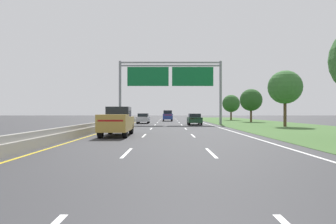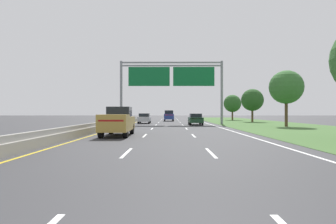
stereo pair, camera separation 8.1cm
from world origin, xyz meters
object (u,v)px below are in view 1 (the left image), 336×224
object	(u,v)px
car_blue_centre_lane_suv	(169,115)
roadside_tree_distant	(232,104)
pickup_truck_gold	(118,122)
car_darkgreen_right_lane_sedan	(195,119)
overhead_sign_gantry	(171,79)
roadside_tree_mid	(286,87)
roadside_tree_far	(252,100)
car_silver_left_lane_sedan	(144,118)

from	to	relation	value
car_blue_centre_lane_suv	roadside_tree_distant	world-z (taller)	roadside_tree_distant
pickup_truck_gold	car_blue_centre_lane_suv	bearing A→B (deg)	-7.05
car_darkgreen_right_lane_sedan	car_blue_centre_lane_suv	world-z (taller)	car_blue_centre_lane_suv
car_blue_centre_lane_suv	car_darkgreen_right_lane_sedan	bearing A→B (deg)	-167.80
overhead_sign_gantry	pickup_truck_gold	distance (m)	21.06
roadside_tree_distant	car_blue_centre_lane_suv	bearing A→B (deg)	-156.73
overhead_sign_gantry	roadside_tree_distant	distance (m)	25.03
overhead_sign_gantry	roadside_tree_mid	distance (m)	15.58
car_darkgreen_right_lane_sedan	roadside_tree_mid	bearing A→B (deg)	-116.30
car_darkgreen_right_lane_sedan	roadside_tree_distant	size ratio (longest dim) A/B	0.79
overhead_sign_gantry	roadside_tree_mid	size ratio (longest dim) A/B	2.20
roadside_tree_distant	pickup_truck_gold	bearing A→B (deg)	-113.43
car_blue_centre_lane_suv	roadside_tree_mid	bearing A→B (deg)	-147.25
overhead_sign_gantry	roadside_tree_mid	world-z (taller)	overhead_sign_gantry
roadside_tree_far	overhead_sign_gantry	bearing A→B (deg)	-147.03
car_darkgreen_right_lane_sedan	roadside_tree_far	xyz separation A→B (m)	(11.16, 10.96, 3.12)
car_darkgreen_right_lane_sedan	car_blue_centre_lane_suv	size ratio (longest dim) A/B	0.93
overhead_sign_gantry	roadside_tree_mid	xyz separation A→B (m)	(13.92, -6.77, -1.77)
overhead_sign_gantry	car_darkgreen_right_lane_sedan	world-z (taller)	overhead_sign_gantry
car_blue_centre_lane_suv	roadside_tree_distant	xyz separation A→B (m)	(13.91, 5.98, 2.56)
car_blue_centre_lane_suv	car_silver_left_lane_sedan	xyz separation A→B (m)	(-3.80, -11.75, -0.28)
roadside_tree_far	roadside_tree_distant	world-z (taller)	roadside_tree_far
pickup_truck_gold	car_blue_centre_lane_suv	world-z (taller)	pickup_truck_gold
roadside_tree_mid	roadside_tree_far	bearing A→B (deg)	87.87
roadside_tree_mid	roadside_tree_far	size ratio (longest dim) A/B	1.16
overhead_sign_gantry	roadside_tree_distant	world-z (taller)	overhead_sign_gantry
overhead_sign_gantry	car_silver_left_lane_sedan	bearing A→B (deg)	143.27
car_blue_centre_lane_suv	car_silver_left_lane_sedan	distance (m)	12.35
overhead_sign_gantry	pickup_truck_gold	size ratio (longest dim) A/B	2.77
roadside_tree_mid	roadside_tree_far	world-z (taller)	roadside_tree_mid
roadside_tree_distant	roadside_tree_far	bearing A→B (deg)	-84.88
car_silver_left_lane_sedan	roadside_tree_far	distance (m)	20.01
overhead_sign_gantry	roadside_tree_far	xyz separation A→B (m)	(14.52, 9.42, -2.64)
car_darkgreen_right_lane_sedan	car_blue_centre_lane_suv	distance (m)	16.86
overhead_sign_gantry	car_darkgreen_right_lane_sedan	bearing A→B (deg)	-24.55
car_darkgreen_right_lane_sedan	roadside_tree_far	world-z (taller)	roadside_tree_far
car_darkgreen_right_lane_sedan	car_silver_left_lane_sedan	size ratio (longest dim) A/B	1.00
car_silver_left_lane_sedan	roadside_tree_distant	size ratio (longest dim) A/B	0.79
overhead_sign_gantry	car_darkgreen_right_lane_sedan	size ratio (longest dim) A/B	3.42
car_silver_left_lane_sedan	roadside_tree_mid	bearing A→B (deg)	-118.98
overhead_sign_gantry	car_blue_centre_lane_suv	bearing A→B (deg)	91.59
pickup_truck_gold	car_blue_centre_lane_suv	distance (m)	35.00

